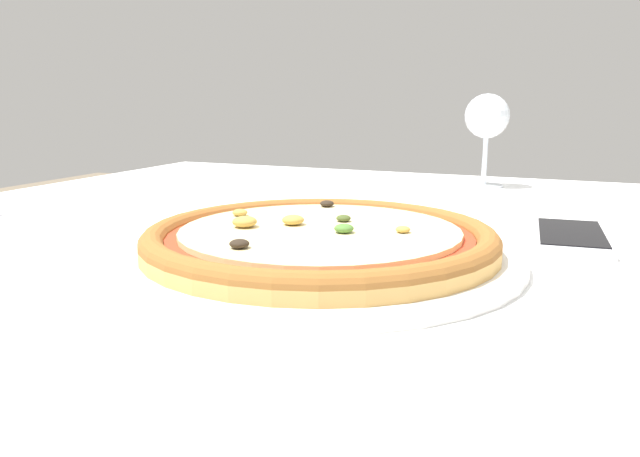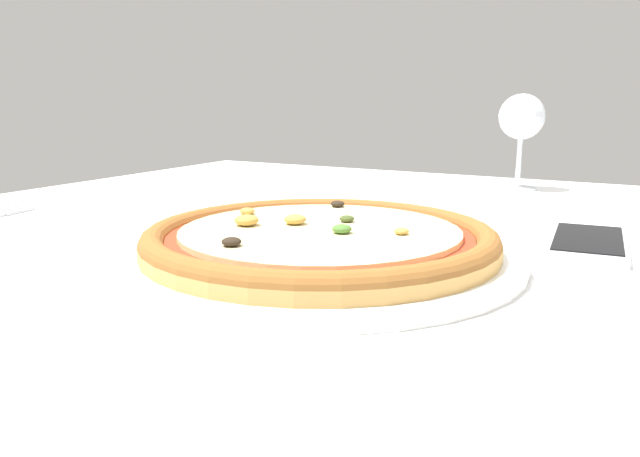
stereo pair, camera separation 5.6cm
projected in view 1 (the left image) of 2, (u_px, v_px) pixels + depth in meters
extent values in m
cube|color=brown|center=(419.00, 265.00, 0.64)|extent=(1.25, 1.03, 0.04)
cube|color=white|center=(420.00, 245.00, 0.63)|extent=(1.35, 1.13, 0.01)
cylinder|color=brown|center=(206.00, 349.00, 1.34)|extent=(0.06, 0.06, 0.69)
cylinder|color=white|center=(320.00, 256.00, 0.56)|extent=(0.36, 0.36, 0.01)
cylinder|color=tan|center=(320.00, 244.00, 0.56)|extent=(0.32, 0.32, 0.01)
torus|color=#935B28|center=(320.00, 237.00, 0.56)|extent=(0.32, 0.32, 0.02)
cylinder|color=#BC381E|center=(320.00, 236.00, 0.56)|extent=(0.27, 0.27, 0.00)
cylinder|color=beige|center=(320.00, 231.00, 0.56)|extent=(0.25, 0.25, 0.00)
ellipsoid|color=#2D2319|center=(239.00, 244.00, 0.49)|extent=(0.02, 0.02, 0.01)
ellipsoid|color=#4C7A33|center=(344.00, 228.00, 0.54)|extent=(0.02, 0.02, 0.01)
ellipsoid|color=#BC9342|center=(240.00, 212.00, 0.62)|extent=(0.01, 0.01, 0.01)
ellipsoid|color=#425123|center=(343.00, 218.00, 0.59)|extent=(0.01, 0.01, 0.01)
ellipsoid|color=#2D2319|center=(327.00, 204.00, 0.67)|extent=(0.01, 0.01, 0.01)
ellipsoid|color=#BC9342|center=(403.00, 229.00, 0.54)|extent=(0.01, 0.01, 0.01)
ellipsoid|color=#BC9342|center=(245.00, 222.00, 0.56)|extent=(0.02, 0.02, 0.01)
ellipsoid|color=#BC9342|center=(293.00, 220.00, 0.57)|extent=(0.02, 0.02, 0.01)
cylinder|color=silver|center=(483.00, 186.00, 1.02)|extent=(0.06, 0.06, 0.00)
cylinder|color=silver|center=(484.00, 160.00, 1.01)|extent=(0.01, 0.01, 0.08)
sphere|color=silver|center=(486.00, 116.00, 0.99)|extent=(0.07, 0.07, 0.07)
cube|color=white|center=(571.00, 237.00, 0.63)|extent=(0.08, 0.15, 0.01)
cube|color=black|center=(571.00, 232.00, 0.63)|extent=(0.07, 0.13, 0.00)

